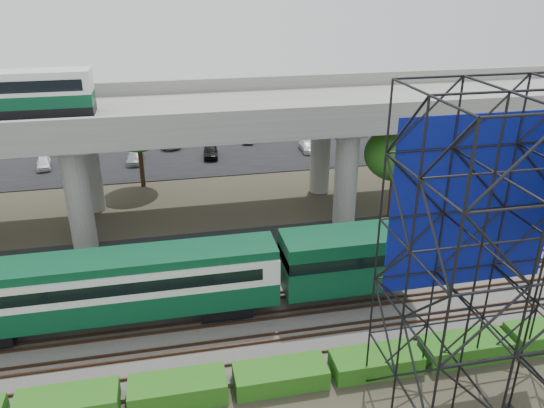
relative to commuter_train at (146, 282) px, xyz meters
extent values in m
plane|color=#474233|center=(5.33, -2.00, -2.88)|extent=(140.00, 140.00, 0.00)
cube|color=slate|center=(5.33, 0.00, -2.78)|extent=(90.00, 12.00, 0.20)
cube|color=black|center=(5.33, 8.50, -2.84)|extent=(90.00, 5.00, 0.08)
cube|color=black|center=(5.33, 32.00, -2.84)|extent=(90.00, 18.00, 0.08)
cube|color=#42526C|center=(5.33, 54.00, -2.87)|extent=(140.00, 40.00, 0.03)
cube|color=#472D1E|center=(5.33, -4.72, -2.60)|extent=(90.00, 0.08, 0.16)
cube|color=#472D1E|center=(5.33, -3.28, -2.60)|extent=(90.00, 0.08, 0.16)
cube|color=#472D1E|center=(5.33, -2.72, -2.60)|extent=(90.00, 0.08, 0.16)
cube|color=#472D1E|center=(5.33, -1.28, -2.60)|extent=(90.00, 0.08, 0.16)
cube|color=#472D1E|center=(5.33, -0.72, -2.60)|extent=(90.00, 0.08, 0.16)
cube|color=#472D1E|center=(5.33, 0.72, -2.60)|extent=(90.00, 0.08, 0.16)
cube|color=#472D1E|center=(5.33, 1.28, -2.60)|extent=(90.00, 0.08, 0.16)
cube|color=#472D1E|center=(5.33, 2.72, -2.60)|extent=(90.00, 0.08, 0.16)
cube|color=#472D1E|center=(5.33, 3.28, -2.60)|extent=(90.00, 0.08, 0.16)
cube|color=#472D1E|center=(5.33, 4.72, -2.60)|extent=(90.00, 0.08, 0.16)
cube|color=black|center=(4.38, 0.00, -2.07)|extent=(3.00, 2.20, 0.90)
cube|color=#093F25|center=(-2.12, 0.00, -0.92)|extent=(19.00, 3.00, 1.40)
cube|color=silver|center=(-2.12, 0.00, 0.53)|extent=(19.00, 3.00, 1.50)
cube|color=#093F25|center=(-2.12, 0.00, 1.53)|extent=(19.00, 2.60, 0.50)
cube|color=black|center=(-1.12, 0.00, 0.58)|extent=(15.00, 3.06, 0.70)
cube|color=#093F25|center=(11.88, 0.00, 0.08)|extent=(8.00, 3.00, 3.40)
cube|color=#9E9B93|center=(5.33, 14.00, 5.72)|extent=(80.00, 12.00, 1.20)
cube|color=#9E9B93|center=(5.33, 8.25, 6.87)|extent=(80.00, 0.50, 1.10)
cube|color=#9E9B93|center=(5.33, 19.75, 6.87)|extent=(80.00, 0.50, 1.10)
cylinder|color=#9E9B93|center=(-4.67, 10.50, 1.12)|extent=(1.80, 1.80, 8.00)
cylinder|color=#9E9B93|center=(-4.67, 17.50, 1.12)|extent=(1.80, 1.80, 8.00)
cube|color=#9E9B93|center=(-4.67, 14.00, 4.82)|extent=(2.40, 9.00, 0.60)
cylinder|color=#9E9B93|center=(15.33, 10.50, 1.12)|extent=(1.80, 1.80, 8.00)
cylinder|color=#9E9B93|center=(15.33, 17.50, 1.12)|extent=(1.80, 1.80, 8.00)
cube|color=#9E9B93|center=(15.33, 14.00, 4.82)|extent=(2.40, 9.00, 0.60)
cylinder|color=#9E9B93|center=(33.33, 17.50, 1.12)|extent=(1.80, 1.80, 8.00)
cube|color=#9E9B93|center=(33.33, 14.00, 4.82)|extent=(2.40, 9.00, 0.60)
cube|color=black|center=(-9.12, 14.00, 6.67)|extent=(12.00, 2.50, 0.70)
cube|color=#093F25|center=(-9.12, 14.00, 7.47)|extent=(12.00, 2.50, 0.90)
cube|color=silver|center=(-9.12, 14.00, 8.57)|extent=(12.00, 2.50, 1.30)
cube|color=black|center=(-9.12, 14.00, 8.62)|extent=(11.00, 2.56, 0.80)
cube|color=silver|center=(-9.12, 14.00, 9.37)|extent=(12.00, 2.40, 0.30)
cube|color=navy|center=(15.02, -6.95, 6.42)|extent=(8.10, 0.08, 8.25)
cube|color=#225B15|center=(-3.67, -6.30, -2.28)|extent=(4.60, 1.80, 1.20)
cube|color=#225B15|center=(1.33, -6.30, -2.31)|extent=(4.60, 1.80, 1.15)
cube|color=#225B15|center=(6.33, -6.30, -2.37)|extent=(4.60, 1.80, 1.03)
cube|color=#225B15|center=(11.33, -6.30, -2.38)|extent=(4.60, 1.80, 1.01)
cube|color=#225B15|center=(16.33, -6.30, -2.32)|extent=(4.60, 1.80, 1.12)
cylinder|color=#382314|center=(19.33, 10.50, -0.48)|extent=(0.44, 0.44, 4.80)
ellipsoid|color=#225B15|center=(19.33, 10.50, 2.72)|extent=(4.94, 4.94, 4.18)
cylinder|color=#382314|center=(-0.67, 22.00, -0.48)|extent=(0.44, 0.44, 4.80)
ellipsoid|color=#225B15|center=(-0.67, 22.00, 2.72)|extent=(4.94, 4.94, 4.18)
imported|color=white|center=(-10.74, 29.00, -2.24)|extent=(1.81, 3.46, 1.12)
imported|color=#ABAEB3|center=(-7.79, 34.00, -2.16)|extent=(1.68, 4.02, 1.29)
imported|color=#9B9EA2|center=(-1.59, 29.00, -2.23)|extent=(1.81, 4.02, 1.14)
imported|color=#BABABA|center=(2.00, 34.00, -2.16)|extent=(3.21, 5.00, 1.28)
imported|color=black|center=(6.44, 29.00, -2.16)|extent=(1.83, 3.87, 1.28)
imported|color=#98989F|center=(11.48, 34.00, -2.19)|extent=(2.10, 3.88, 1.22)
imported|color=silver|center=(17.38, 29.00, -2.26)|extent=(1.60, 3.79, 1.09)
imported|color=gray|center=(23.23, 34.00, -2.20)|extent=(2.90, 4.69, 1.21)
camera|label=1|loc=(1.73, -26.22, 15.97)|focal=35.00mm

